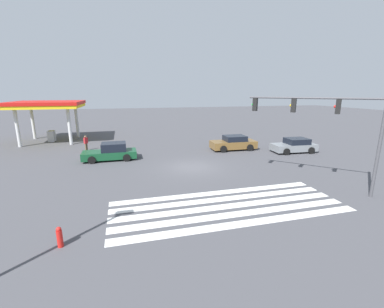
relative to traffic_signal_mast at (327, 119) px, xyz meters
The scene contains 9 objects.
ground_plane 10.23m from the traffic_signal_mast, 135.00° to the left, with size 153.30×153.30×0.00m, color #47474C.
crosswalk_markings 7.93m from the traffic_signal_mast, behind, with size 12.37×4.40×0.01m.
traffic_signal_mast is the anchor object (origin of this frame).
car_0 17.14m from the traffic_signal_mast, 140.42° to the left, with size 4.63×2.17×1.52m.
car_1 12.17m from the traffic_signal_mast, 93.36° to the left, with size 4.70×2.29×1.48m.
car_2 10.80m from the traffic_signal_mast, 62.11° to the left, with size 4.42×2.38×1.40m.
gas_station_canopy 29.52m from the traffic_signal_mast, 133.15° to the left, with size 7.57×7.57×4.80m.
pedestrian 21.97m from the traffic_signal_mast, 135.67° to the left, with size 0.41×0.41×1.55m.
fire_hydrant 15.15m from the traffic_signal_mast, 169.59° to the right, with size 0.22×0.22×0.86m.
Camera 1 is at (-5.17, -19.17, 5.97)m, focal length 24.00 mm.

